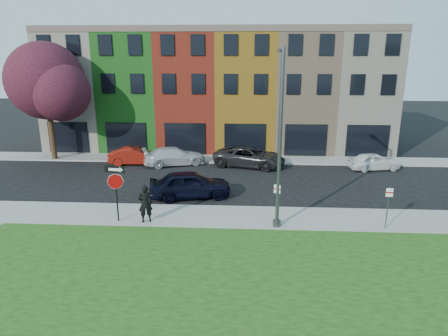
# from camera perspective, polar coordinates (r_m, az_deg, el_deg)

# --- Properties ---
(ground) EXTENTS (120.00, 120.00, 0.00)m
(ground) POSITION_cam_1_polar(r_m,az_deg,el_deg) (18.36, 2.52, -10.90)
(ground) COLOR black
(ground) RESTS_ON ground
(sidewalk_near) EXTENTS (40.00, 3.00, 0.12)m
(sidewalk_near) POSITION_cam_1_polar(r_m,az_deg,el_deg) (21.14, 8.12, -7.13)
(sidewalk_near) COLOR gray
(sidewalk_near) RESTS_ON ground
(sidewalk_far) EXTENTS (40.00, 2.40, 0.12)m
(sidewalk_far) POSITION_cam_1_polar(r_m,az_deg,el_deg) (32.60, -2.35, 1.31)
(sidewalk_far) COLOR gray
(sidewalk_far) RESTS_ON ground
(rowhouse_block) EXTENTS (30.00, 10.12, 10.00)m
(rowhouse_block) POSITION_cam_1_polar(r_m,az_deg,el_deg) (37.81, -0.74, 10.93)
(rowhouse_block) COLOR beige
(rowhouse_block) RESTS_ON ground
(stop_sign) EXTENTS (1.04, 0.21, 2.89)m
(stop_sign) POSITION_cam_1_polar(r_m,az_deg,el_deg) (20.50, -15.24, -1.96)
(stop_sign) COLOR black
(stop_sign) RESTS_ON sidewalk_near
(man) EXTENTS (1.00, 0.91, 1.94)m
(man) POSITION_cam_1_polar(r_m,az_deg,el_deg) (20.42, -11.18, -5.01)
(man) COLOR black
(man) RESTS_ON sidewalk_near
(sedan_near) EXTENTS (4.06, 5.67, 1.64)m
(sedan_near) POSITION_cam_1_polar(r_m,az_deg,el_deg) (23.87, -4.88, -2.35)
(sedan_near) COLOR black
(sedan_near) RESTS_ON ground
(parked_car_red) EXTENTS (2.04, 4.31, 1.35)m
(parked_car_red) POSITION_cam_1_polar(r_m,az_deg,el_deg) (31.79, -12.50, 1.70)
(parked_car_red) COLOR maroon
(parked_car_red) RESTS_ON ground
(parked_car_silver) EXTENTS (5.03, 6.03, 1.39)m
(parked_car_silver) POSITION_cam_1_polar(r_m,az_deg,el_deg) (31.14, -7.09, 1.70)
(parked_car_silver) COLOR silver
(parked_car_silver) RESTS_ON ground
(parked_car_dark) EXTENTS (5.14, 6.65, 1.51)m
(parked_car_dark) POSITION_cam_1_polar(r_m,az_deg,el_deg) (30.53, 3.66, 1.62)
(parked_car_dark) COLOR black
(parked_car_dark) RESTS_ON ground
(parked_car_white) EXTENTS (2.97, 4.34, 1.28)m
(parked_car_white) POSITION_cam_1_polar(r_m,az_deg,el_deg) (31.61, 20.64, 0.90)
(parked_car_white) COLOR white
(parked_car_white) RESTS_ON ground
(street_lamp) EXTENTS (0.40, 2.58, 8.48)m
(street_lamp) POSITION_cam_1_polar(r_m,az_deg,el_deg) (18.96, 7.95, 3.95)
(street_lamp) COLOR #45484A
(street_lamp) RESTS_ON sidewalk_near
(parking_sign_a) EXTENTS (0.31, 0.14, 2.25)m
(parking_sign_a) POSITION_cam_1_polar(r_m,az_deg,el_deg) (19.55, 7.54, -4.46)
(parking_sign_a) COLOR #45484A
(parking_sign_a) RESTS_ON sidewalk_near
(parking_sign_b) EXTENTS (0.32, 0.10, 2.17)m
(parking_sign_b) POSITION_cam_1_polar(r_m,az_deg,el_deg) (20.66, 22.40, -4.58)
(parking_sign_b) COLOR #45484A
(parking_sign_b) RESTS_ON sidewalk_near
(tree_purple) EXTENTS (7.13, 6.23, 9.17)m
(tree_purple) POSITION_cam_1_polar(r_m,az_deg,el_deg) (34.39, -23.88, 11.07)
(tree_purple) COLOR black
(tree_purple) RESTS_ON sidewalk_far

